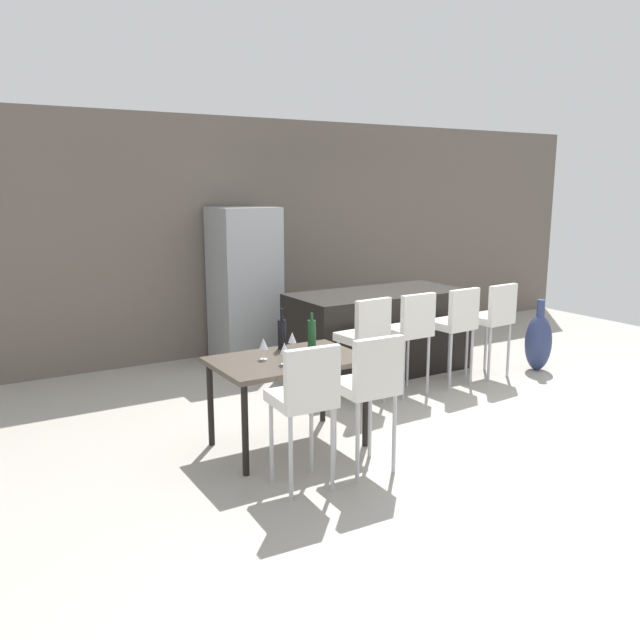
{
  "coord_description": "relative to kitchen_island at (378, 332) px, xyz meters",
  "views": [
    {
      "loc": [
        -4.08,
        -4.9,
        2.1
      ],
      "look_at": [
        -0.98,
        0.22,
        0.85
      ],
      "focal_mm": 36.48,
      "sensor_mm": 36.0,
      "label": 1
    }
  ],
  "objects": [
    {
      "name": "wine_bottle_corner",
      "position": [
        -1.8,
        -1.09,
        0.41
      ],
      "size": [
        0.07,
        0.07,
        0.35
      ],
      "color": "black",
      "rests_on": "dining_table"
    },
    {
      "name": "refrigerator",
      "position": [
        -1.06,
        1.26,
        0.46
      ],
      "size": [
        0.72,
        0.68,
        1.84
      ],
      "primitive_type": "cube",
      "color": "#939699",
      "rests_on": "ground_plane"
    },
    {
      "name": "potted_plant",
      "position": [
        1.42,
        1.25,
        -0.12
      ],
      "size": [
        0.38,
        0.38,
        0.58
      ],
      "color": "beige",
      "rests_on": "ground_plane"
    },
    {
      "name": "wine_glass_middle",
      "position": [
        -2.08,
        -1.31,
        0.4
      ],
      "size": [
        0.07,
        0.07,
        0.17
      ],
      "color": "silver",
      "rests_on": "dining_table"
    },
    {
      "name": "ground_plane",
      "position": [
        -0.2,
        -0.91,
        -0.46
      ],
      "size": [
        10.0,
        10.0,
        0.0
      ],
      "primitive_type": "plane",
      "color": "#ADA89E"
    },
    {
      "name": "bar_chair_right",
      "position": [
        0.38,
        -0.85,
        0.24
      ],
      "size": [
        0.43,
        0.43,
        1.05
      ],
      "color": "silver",
      "rests_on": "ground_plane"
    },
    {
      "name": "wine_glass_left",
      "position": [
        -1.79,
        -1.24,
        0.4
      ],
      "size": [
        0.07,
        0.07,
        0.17
      ],
      "color": "silver",
      "rests_on": "dining_table"
    },
    {
      "name": "dining_chair_far",
      "position": [
        -1.64,
        -2.13,
        0.24
      ],
      "size": [
        0.41,
        0.41,
        1.05
      ],
      "color": "silver",
      "rests_on": "ground_plane"
    },
    {
      "name": "kitchen_island",
      "position": [
        0.0,
        0.0,
        0.0
      ],
      "size": [
        2.01,
        0.93,
        0.92
      ],
      "primitive_type": "cube",
      "color": "black",
      "rests_on": "ground_plane"
    },
    {
      "name": "dining_chair_near",
      "position": [
        -2.18,
        -2.13,
        0.24
      ],
      "size": [
        0.42,
        0.42,
        1.05
      ],
      "color": "silver",
      "rests_on": "ground_plane"
    },
    {
      "name": "wine_glass_right",
      "position": [
        -2.01,
        -1.53,
        0.4
      ],
      "size": [
        0.07,
        0.07,
        0.17
      ],
      "color": "silver",
      "rests_on": "dining_table"
    },
    {
      "name": "back_wall",
      "position": [
        -0.2,
        1.7,
        0.99
      ],
      "size": [
        10.0,
        0.12,
        2.9
      ],
      "primitive_type": "cube",
      "color": "#665B51",
      "rests_on": "ground_plane"
    },
    {
      "name": "bar_chair_far",
      "position": [
        0.94,
        -0.85,
        0.24
      ],
      "size": [
        0.43,
        0.43,
        1.05
      ],
      "color": "silver",
      "rests_on": "ground_plane"
    },
    {
      "name": "dining_table",
      "position": [
        -1.9,
        -1.38,
        0.2
      ],
      "size": [
        1.19,
        0.79,
        0.74
      ],
      "color": "#4C4238",
      "rests_on": "ground_plane"
    },
    {
      "name": "bar_chair_left",
      "position": [
        -0.77,
        -0.85,
        0.24
      ],
      "size": [
        0.43,
        0.43,
        1.05
      ],
      "color": "silver",
      "rests_on": "ground_plane"
    },
    {
      "name": "wine_bottle_near",
      "position": [
        -1.57,
        -1.19,
        0.4
      ],
      "size": [
        0.07,
        0.07,
        0.3
      ],
      "color": "#194723",
      "rests_on": "dining_table"
    },
    {
      "name": "floor_vase",
      "position": [
        1.61,
        -0.91,
        -0.13
      ],
      "size": [
        0.3,
        0.3,
        0.82
      ],
      "color": "navy",
      "rests_on": "ground_plane"
    },
    {
      "name": "bar_chair_middle",
      "position": [
        -0.22,
        -0.85,
        0.24
      ],
      "size": [
        0.41,
        0.41,
        1.05
      ],
      "color": "silver",
      "rests_on": "ground_plane"
    }
  ]
}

